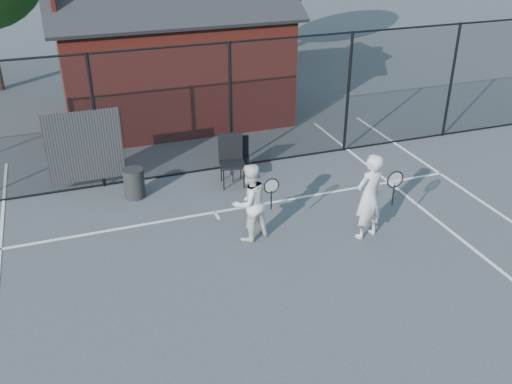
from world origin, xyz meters
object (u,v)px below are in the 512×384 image
object	(u,v)px
player_back	(250,202)
clubhouse	(171,62)
chair_right	(232,162)
waste_bin	(134,183)
player_front	(369,196)
chair_left	(240,159)

from	to	relation	value
player_back	clubhouse	bearing A→B (deg)	88.93
chair_right	waste_bin	size ratio (longest dim) A/B	1.73
player_back	chair_right	xyz separation A→B (m)	(0.37, 2.26, -0.20)
player_front	chair_left	bearing A→B (deg)	114.49
player_front	waste_bin	bearing A→B (deg)	141.53
player_front	chair_right	xyz separation A→B (m)	(-1.73, 2.94, -0.29)
clubhouse	player_front	world-z (taller)	clubhouse
player_front	player_back	bearing A→B (deg)	161.88
clubhouse	chair_right	bearing A→B (deg)	-87.29
player_back	waste_bin	bearing A→B (deg)	126.68
player_back	chair_left	distance (m)	2.62
clubhouse	chair_right	distance (m)	5.02
waste_bin	player_front	bearing A→B (deg)	-38.47
clubhouse	player_front	distance (m)	8.12
chair_right	player_front	bearing A→B (deg)	-50.31
chair_left	waste_bin	xyz separation A→B (m)	(-2.42, -0.13, -0.14)
player_front	chair_right	size ratio (longest dim) A/B	1.51
chair_left	clubhouse	bearing A→B (deg)	107.38
player_front	chair_left	xyz separation A→B (m)	(-1.46, 3.21, -0.38)
chair_right	clubhouse	bearing A→B (deg)	101.91
player_back	chair_right	world-z (taller)	player_back
clubhouse	chair_left	bearing A→B (deg)	-83.84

